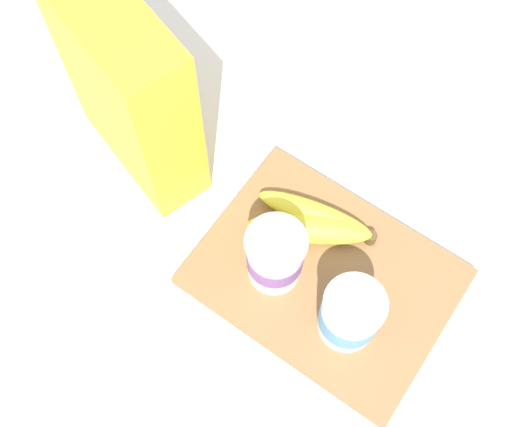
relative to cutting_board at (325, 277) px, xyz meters
The scene contains 6 objects.
ground_plane 0.01m from the cutting_board, ahead, with size 2.40×2.40×0.00m, color silver.
cutting_board is the anchor object (origin of this frame).
cereal_box 0.33m from the cutting_board, ahead, with size 0.20×0.08×0.27m, color yellow.
yogurt_cup_front 0.09m from the cutting_board, 143.70° to the left, with size 0.07×0.07×0.09m.
yogurt_cup_back 0.09m from the cutting_board, 29.75° to the left, with size 0.07×0.07×0.10m.
banana_bunch 0.07m from the cutting_board, 41.15° to the right, with size 0.16×0.11×0.04m.
Camera 1 is at (-0.08, 0.26, 0.78)m, focal length 45.75 mm.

